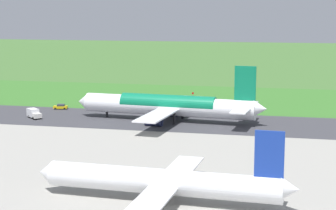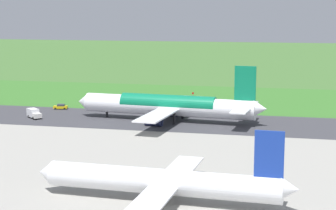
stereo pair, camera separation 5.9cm
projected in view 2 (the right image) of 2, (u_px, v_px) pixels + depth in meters
The scene contains 10 objects.
ground_plane at pixel (180, 122), 156.70m from camera, with size 800.00×800.00×0.00m, color #3D662D.
runway_asphalt at pixel (180, 122), 156.70m from camera, with size 600.00×28.21×0.06m, color #38383D.
apron_concrete at pixel (92, 203), 90.55m from camera, with size 440.00×110.00×0.05m, color gray.
grass_verge_foreground at pixel (201, 102), 190.13m from camera, with size 600.00×80.00×0.04m, color #346B27.
airliner_main at pixel (169, 106), 156.58m from camera, with size 54.15×44.36×15.88m.
airliner_parked_mid at pixel (163, 181), 90.57m from camera, with size 42.70×34.91×12.47m.
service_truck_fuel at pixel (34, 113), 161.41m from camera, with size 5.81×5.56×2.65m.
service_car_ops at pixel (61, 107), 176.07m from camera, with size 4.47×2.60×1.62m.
no_stopping_sign at pixel (193, 96), 192.53m from camera, with size 0.60×0.10×2.87m.
traffic_cone_orange at pixel (181, 99), 195.19m from camera, with size 0.40×0.40×0.55m, color orange.
Camera 2 is at (-30.96, 150.74, 30.08)m, focal length 61.41 mm.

